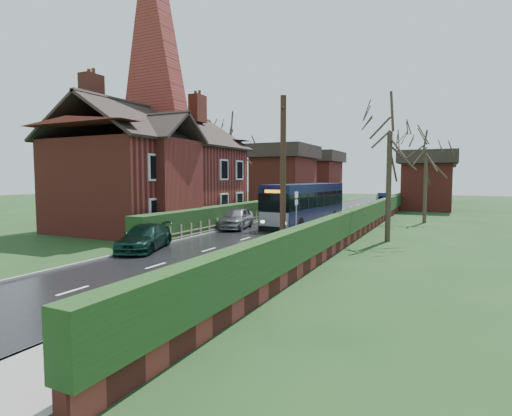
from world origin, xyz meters
The scene contains 18 objects.
ground centered at (0.00, 0.00, 0.00)m, with size 140.00×140.00×0.00m, color #27461E.
road centered at (0.00, 10.00, 0.01)m, with size 6.00×100.00×0.02m, color black.
pavement centered at (4.25, 10.00, 0.07)m, with size 2.50×100.00×0.14m, color slate.
kerb_right centered at (3.05, 10.00, 0.07)m, with size 0.12×100.00×0.14m, color gray.
kerb_left centered at (-3.05, 10.00, 0.05)m, with size 0.12×100.00×0.10m, color gray.
front_hedge centered at (-3.90, 5.00, 0.80)m, with size 1.20×16.00×1.60m, color #183213.
picket_fence centered at (-3.15, 5.00, 0.45)m, with size 0.10×16.00×0.90m, color gray, non-canonical shape.
right_wall_hedge centered at (5.80, 10.00, 1.02)m, with size 0.60×50.00×1.80m.
brick_house centered at (-8.73, 4.78, 4.38)m, with size 9.30×14.60×10.30m.
bus centered at (0.80, 10.43, 1.54)m, with size 3.29×10.43×3.12m.
car_silver centered at (-2.80, 5.98, 0.75)m, with size 1.77×4.41×1.50m, color #A4A2A7.
car_green centered at (-2.90, -3.35, 0.63)m, with size 1.76×4.33×1.26m, color #102D24.
car_distant centered at (2.00, 41.52, 0.68)m, with size 1.44×4.14×1.36m, color black.
bus_stop_sign centered at (3.20, 1.88, 1.89)m, with size 0.08×0.43×2.88m.
telegraph_pole centered at (4.80, -4.08, 3.43)m, with size 0.29×0.86×6.78m.
tree_right_near centered at (7.63, 4.75, 6.58)m, with size 4.08×4.08×8.80m.
tree_right_far centered at (9.00, 15.62, 5.78)m, with size 4.00×4.00×7.73m.
tree_house_side centered at (-9.28, 17.15, 8.10)m, with size 4.77×4.77×10.84m.
Camera 1 is at (10.69, -18.67, 3.63)m, focal length 28.00 mm.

